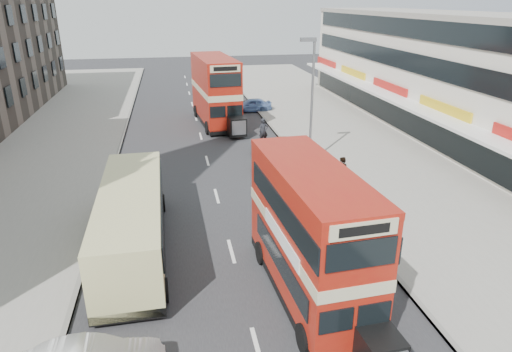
{
  "coord_description": "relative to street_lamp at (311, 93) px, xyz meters",
  "views": [
    {
      "loc": [
        -2.13,
        -8.92,
        10.26
      ],
      "look_at": [
        0.78,
        6.32,
        4.13
      ],
      "focal_mm": 31.51,
      "sensor_mm": 36.0,
      "label": 1
    }
  ],
  "objects": [
    {
      "name": "road_surface",
      "position": [
        -6.52,
        2.0,
        -4.78
      ],
      "size": [
        12.0,
        90.0,
        0.01
      ],
      "primitive_type": "cube",
      "color": "#28282B",
      "rests_on": "ground"
    },
    {
      "name": "pavement_right",
      "position": [
        5.48,
        2.0,
        -4.71
      ],
      "size": [
        12.0,
        90.0,
        0.15
      ],
      "primitive_type": "cube",
      "color": "gray",
      "rests_on": "ground"
    },
    {
      "name": "pavement_left",
      "position": [
        -18.52,
        2.0,
        -4.71
      ],
      "size": [
        12.0,
        90.0,
        0.15
      ],
      "primitive_type": "cube",
      "color": "gray",
      "rests_on": "ground"
    },
    {
      "name": "kerb_left",
      "position": [
        -12.62,
        2.0,
        -4.71
      ],
      "size": [
        0.2,
        90.0,
        0.16
      ],
      "primitive_type": "cube",
      "color": "gray",
      "rests_on": "ground"
    },
    {
      "name": "kerb_right",
      "position": [
        -0.42,
        2.0,
        -4.71
      ],
      "size": [
        0.2,
        90.0,
        0.16
      ],
      "primitive_type": "cube",
      "color": "gray",
      "rests_on": "ground"
    },
    {
      "name": "commercial_row",
      "position": [
        13.42,
        4.0,
        -0.09
      ],
      "size": [
        9.9,
        46.2,
        9.3
      ],
      "color": "beige",
      "rests_on": "ground"
    },
    {
      "name": "street_lamp",
      "position": [
        0.0,
        0.0,
        0.0
      ],
      "size": [
        1.0,
        0.2,
        8.12
      ],
      "color": "slate",
      "rests_on": "ground"
    },
    {
      "name": "bus_main",
      "position": [
        -4.13,
        -13.49,
        -2.26
      ],
      "size": [
        2.89,
        8.77,
        4.8
      ],
      "rotation": [
        0.0,
        0.0,
        3.2
      ],
      "color": "black",
      "rests_on": "ground"
    },
    {
      "name": "bus_second",
      "position": [
        -4.85,
        11.68,
        -1.86
      ],
      "size": [
        3.61,
        10.16,
        5.56
      ],
      "rotation": [
        0.0,
        0.0,
        3.23
      ],
      "color": "black",
      "rests_on": "ground"
    },
    {
      "name": "coach",
      "position": [
        -10.63,
        -9.19,
        -3.22
      ],
      "size": [
        2.74,
        10.06,
        2.66
      ],
      "rotation": [
        0.0,
        0.0,
        0.01
      ],
      "color": "black",
      "rests_on": "ground"
    },
    {
      "name": "car_right_a",
      "position": [
        -1.54,
        -0.45,
        -4.12
      ],
      "size": [
        4.76,
        2.29,
        1.34
      ],
      "primitive_type": "imported",
      "rotation": [
        0.0,
        0.0,
        -1.48
      ],
      "color": "maroon",
      "rests_on": "ground"
    },
    {
      "name": "car_right_b",
      "position": [
        -1.36,
        2.8,
        -4.24
      ],
      "size": [
        4.01,
        2.06,
        1.08
      ],
      "primitive_type": "imported",
      "rotation": [
        0.0,
        0.0,
        -1.5
      ],
      "color": "#B94512",
      "rests_on": "ground"
    },
    {
      "name": "car_right_c",
      "position": [
        -0.97,
        15.55,
        -4.13
      ],
      "size": [
        3.87,
        1.64,
        1.3
      ],
      "primitive_type": "imported",
      "rotation": [
        0.0,
        0.0,
        -1.54
      ],
      "color": "#5A7BB4",
      "rests_on": "ground"
    },
    {
      "name": "pedestrian_near",
      "position": [
        0.71,
        -4.13,
        -3.76
      ],
      "size": [
        0.77,
        0.75,
        1.74
      ],
      "primitive_type": "imported",
      "rotation": [
        0.0,
        0.0,
        3.88
      ],
      "color": "gray",
      "rests_on": "pavement_right"
    },
    {
      "name": "cyclist",
      "position": [
        -2.2,
        3.98,
        -3.98
      ],
      "size": [
        0.76,
        1.65,
        2.24
      ],
      "rotation": [
        0.0,
        0.0,
        0.13
      ],
      "color": "gray",
      "rests_on": "ground"
    }
  ]
}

